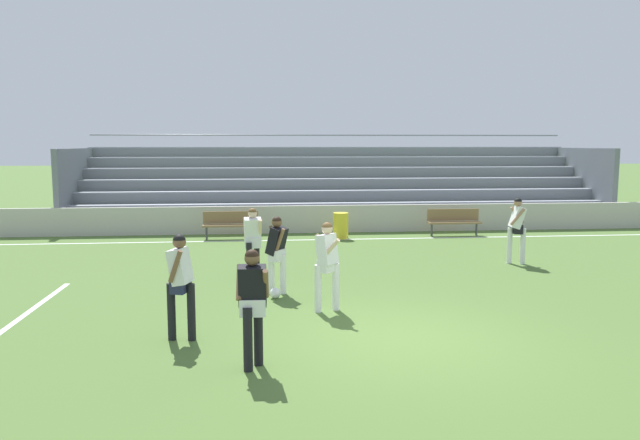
{
  "coord_description": "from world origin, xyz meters",
  "views": [
    {
      "loc": [
        -2.26,
        -9.22,
        3.11
      ],
      "look_at": [
        -0.89,
        4.63,
        1.35
      ],
      "focal_mm": 33.89,
      "sensor_mm": 36.0,
      "label": 1
    }
  ],
  "objects": [
    {
      "name": "ground_plane",
      "position": [
        0.0,
        0.0,
        0.0
      ],
      "size": [
        160.0,
        160.0,
        0.0
      ],
      "primitive_type": "plane",
      "color": "#4C6B30"
    },
    {
      "name": "field_line_sideline",
      "position": [
        0.0,
        10.1,
        0.0
      ],
      "size": [
        44.0,
        0.12,
        0.01
      ],
      "primitive_type": "cube",
      "color": "white",
      "rests_on": "ground"
    },
    {
      "name": "field_line_penalty_mark",
      "position": [
        -6.59,
        2.27,
        0.0
      ],
      "size": [
        0.12,
        4.4,
        0.01
      ],
      "primitive_type": "cube",
      "color": "white",
      "rests_on": "ground"
    },
    {
      "name": "sideline_wall",
      "position": [
        0.0,
        11.72,
        0.48
      ],
      "size": [
        48.0,
        0.16,
        0.96
      ],
      "primitive_type": "cube",
      "color": "#BCB7AD",
      "rests_on": "ground"
    },
    {
      "name": "bleacher_stand",
      "position": [
        0.93,
        14.93,
        1.55
      ],
      "size": [
        20.76,
        5.04,
        3.51
      ],
      "color": "#9EA3AD",
      "rests_on": "ground"
    },
    {
      "name": "bench_near_wall_gap",
      "position": [
        -3.25,
        10.6,
        0.55
      ],
      "size": [
        1.8,
        0.4,
        0.9
      ],
      "color": "olive",
      "rests_on": "ground"
    },
    {
      "name": "bench_centre_sideline",
      "position": [
        4.27,
        10.6,
        0.55
      ],
      "size": [
        1.8,
        0.4,
        0.9
      ],
      "color": "olive",
      "rests_on": "ground"
    },
    {
      "name": "trash_bin",
      "position": [
        0.35,
        10.3,
        0.43
      ],
      "size": [
        0.5,
        0.5,
        0.86
      ],
      "primitive_type": "cylinder",
      "color": "yellow",
      "rests_on": "ground"
    },
    {
      "name": "player_dark_wide_right",
      "position": [
        -1.94,
        3.11,
        0.96
      ],
      "size": [
        0.51,
        0.58,
        1.63
      ],
      "color": "white",
      "rests_on": "ground"
    },
    {
      "name": "player_white_wide_left",
      "position": [
        -1.05,
        1.7,
        1.0
      ],
      "size": [
        0.47,
        0.75,
        1.68
      ],
      "color": "white",
      "rests_on": "ground"
    },
    {
      "name": "player_white_on_ball",
      "position": [
        4.34,
        5.69,
        1.03
      ],
      "size": [
        0.54,
        0.51,
        1.72
      ],
      "color": "white",
      "rests_on": "ground"
    },
    {
      "name": "player_white_overlapping",
      "position": [
        -2.45,
        4.68,
        0.97
      ],
      "size": [
        0.45,
        0.57,
        1.64
      ],
      "color": "black",
      "rests_on": "ground"
    },
    {
      "name": "player_white_deep_cover",
      "position": [
        -3.54,
        0.27,
        1.02
      ],
      "size": [
        0.45,
        0.55,
        1.71
      ],
      "color": "black",
      "rests_on": "ground"
    },
    {
      "name": "player_dark_challenging",
      "position": [
        -2.39,
        -1.06,
        1.0
      ],
      "size": [
        0.46,
        0.5,
        1.68
      ],
      "color": "black",
      "rests_on": "ground"
    },
    {
      "name": "soccer_ball",
      "position": [
        -1.99,
        2.73,
        0.11
      ],
      "size": [
        0.22,
        0.22,
        0.22
      ],
      "primitive_type": "sphere",
      "color": "white",
      "rests_on": "ground"
    }
  ]
}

